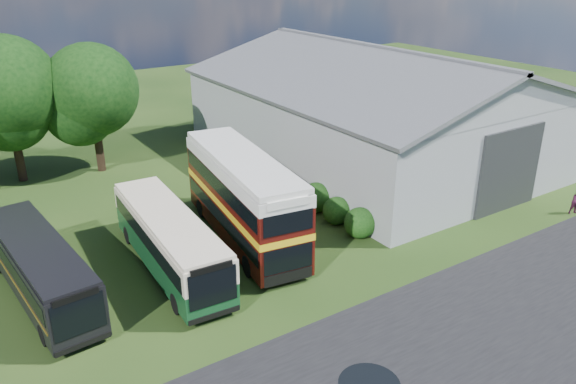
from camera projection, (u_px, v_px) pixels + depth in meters
ground at (349, 327)px, 22.76m from camera, size 120.00×120.00×0.00m
asphalt_road at (457, 340)px, 21.97m from camera, size 60.00×8.00×0.02m
puddle at (369, 384)px, 19.69m from camera, size 2.20×2.20×0.01m
storage_shed at (373, 101)px, 41.09m from camera, size 18.80×24.80×8.15m
tree_mid at (6, 89)px, 35.44m from camera, size 6.80×6.80×9.60m
tree_right_a at (91, 90)px, 37.39m from camera, size 6.26×6.26×8.83m
shrub_front at (359, 236)px, 30.23m from camera, size 1.70×1.70×1.70m
shrub_mid at (336, 222)px, 31.77m from camera, size 1.60×1.60×1.60m
shrub_back at (316, 210)px, 33.31m from camera, size 1.80×1.80×1.80m
bus_green_single at (170, 240)px, 26.46m from camera, size 2.95×10.46×2.85m
bus_maroon_double at (243, 199)px, 29.02m from camera, size 4.20×11.09×4.65m
bus_dark_single at (40, 268)px, 24.25m from camera, size 3.12×9.99×2.71m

